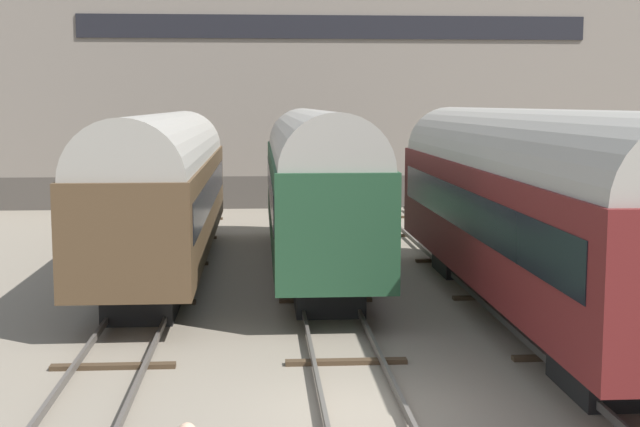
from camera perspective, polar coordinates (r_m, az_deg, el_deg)
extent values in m
plane|color=slate|center=(16.40, 2.73, -12.61)|extent=(200.00, 200.00, 0.00)
cube|color=#4C4742|center=(16.68, -17.28, -11.92)|extent=(0.08, 60.00, 0.16)
cube|color=#4C4742|center=(16.41, -12.29, -12.08)|extent=(0.08, 60.00, 0.16)
cube|color=#3D2D1E|center=(19.38, -13.10, -9.51)|extent=(2.60, 0.24, 0.10)
cube|color=#3D2D1E|center=(25.13, -10.91, -5.62)|extent=(2.60, 0.24, 0.10)
cube|color=#3D2D1E|center=(30.98, -9.56, -3.19)|extent=(2.60, 0.24, 0.10)
cube|color=#3D2D1E|center=(36.87, -8.64, -1.54)|extent=(2.60, 0.24, 0.10)
cube|color=#3D2D1E|center=(42.80, -7.98, -0.34)|extent=(2.60, 0.24, 0.10)
cube|color=#4C4742|center=(16.27, 0.16, -12.08)|extent=(0.08, 60.00, 0.16)
cube|color=#4C4742|center=(16.43, 5.27, -11.92)|extent=(0.08, 60.00, 0.16)
cube|color=#3D2D1E|center=(19.22, 1.69, -9.47)|extent=(2.60, 0.24, 0.10)
cube|color=#3D2D1E|center=(25.01, 0.36, -5.56)|extent=(2.60, 0.24, 0.10)
cube|color=#3D2D1E|center=(30.88, -0.45, -3.13)|extent=(2.60, 0.24, 0.10)
cube|color=#3D2D1E|center=(36.79, -1.01, -1.48)|extent=(2.60, 0.24, 0.10)
cube|color=#3D2D1E|center=(42.72, -1.41, -0.28)|extent=(2.60, 0.24, 0.10)
cube|color=#4C4742|center=(17.30, 16.92, -11.22)|extent=(0.08, 60.00, 0.16)
cube|color=#3D2D1E|center=(20.27, 15.80, -8.85)|extent=(2.60, 0.24, 0.10)
cube|color=#3D2D1E|center=(25.83, 11.33, -5.29)|extent=(2.60, 0.24, 0.10)
cube|color=#3D2D1E|center=(31.54, 8.49, -2.99)|extent=(2.60, 0.24, 0.10)
cube|color=#3D2D1E|center=(37.35, 6.53, -1.39)|extent=(2.60, 0.24, 0.10)
cube|color=#3D2D1E|center=(43.21, 5.10, -0.23)|extent=(2.60, 0.24, 0.10)
cube|color=black|center=(29.52, 9.34, -2.81)|extent=(1.80, 2.40, 1.00)
cube|color=black|center=(18.18, 18.19, -9.32)|extent=(1.80, 2.40, 1.00)
cube|color=#5B1919|center=(23.41, 12.82, -0.59)|extent=(3.05, 18.73, 2.94)
cube|color=black|center=(23.37, 12.84, 0.27)|extent=(3.09, 17.23, 1.06)
cylinder|color=gray|center=(23.27, 12.91, 3.00)|extent=(2.89, 18.36, 2.89)
cube|color=black|center=(34.95, -8.91, -1.27)|extent=(1.80, 2.40, 1.00)
cube|color=black|center=(23.75, -11.33, -5.27)|extent=(1.80, 2.40, 1.00)
cube|color=#4C3823|center=(29.06, -9.97, 0.76)|extent=(3.06, 17.61, 2.75)
cube|color=black|center=(29.03, -9.98, 1.41)|extent=(3.10, 16.20, 0.99)
cylinder|color=gray|center=(28.95, -10.03, 3.47)|extent=(2.91, 17.26, 2.91)
cube|color=black|center=(35.19, -0.88, -1.13)|extent=(1.80, 2.40, 1.00)
cube|color=black|center=(24.04, 0.52, -4.98)|extent=(1.80, 2.40, 1.00)
cube|color=#1E4228|center=(29.33, -0.32, 1.08)|extent=(2.95, 17.45, 2.91)
cube|color=black|center=(29.29, -0.32, 1.76)|extent=(2.99, 16.05, 1.05)
cylinder|color=gray|center=(29.21, -0.32, 3.92)|extent=(2.80, 17.10, 2.80)
cylinder|color=brown|center=(25.28, 15.14, -4.75)|extent=(0.20, 0.20, 0.89)
cube|color=#46403A|center=(53.72, 0.30, 2.10)|extent=(37.56, 13.40, 1.71)
cube|color=slate|center=(53.66, 0.31, 11.25)|extent=(37.56, 13.40, 15.42)
cube|color=black|center=(46.95, 0.92, 11.85)|extent=(26.29, 0.10, 1.20)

